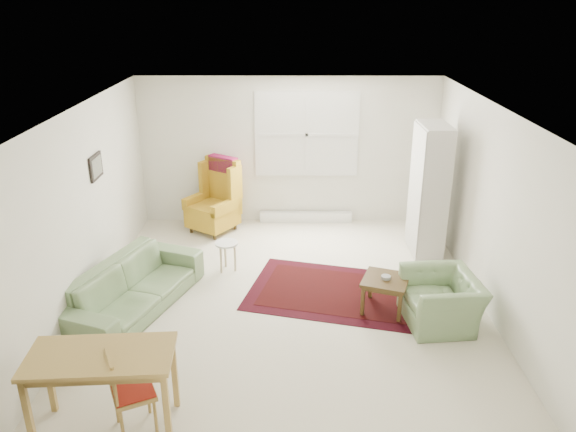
{
  "coord_description": "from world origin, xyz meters",
  "views": [
    {
      "loc": [
        0.03,
        -6.44,
        3.73
      ],
      "look_at": [
        0.0,
        0.3,
        1.05
      ],
      "focal_mm": 35.0,
      "sensor_mm": 36.0,
      "label": 1
    }
  ],
  "objects_px": {
    "coffee_table": "(385,294)",
    "cabinet": "(429,191)",
    "armchair": "(442,295)",
    "desk": "(105,392)",
    "desk_chair": "(133,391)",
    "sofa": "(132,279)",
    "stool": "(227,256)",
    "wingback_chair": "(212,196)"
  },
  "relations": [
    {
      "from": "wingback_chair",
      "to": "desk_chair",
      "type": "distance_m",
      "value": 4.62
    },
    {
      "from": "cabinet",
      "to": "desk",
      "type": "height_order",
      "value": "cabinet"
    },
    {
      "from": "coffee_table",
      "to": "desk",
      "type": "xyz_separation_m",
      "value": [
        -2.85,
        -2.09,
        0.18
      ]
    },
    {
      "from": "desk_chair",
      "to": "cabinet",
      "type": "bearing_deg",
      "value": -67.79
    },
    {
      "from": "coffee_table",
      "to": "desk",
      "type": "bearing_deg",
      "value": -143.73
    },
    {
      "from": "sofa",
      "to": "stool",
      "type": "distance_m",
      "value": 1.53
    },
    {
      "from": "sofa",
      "to": "wingback_chair",
      "type": "relative_size",
      "value": 1.74
    },
    {
      "from": "wingback_chair",
      "to": "stool",
      "type": "height_order",
      "value": "wingback_chair"
    },
    {
      "from": "armchair",
      "to": "desk",
      "type": "relative_size",
      "value": 0.74
    },
    {
      "from": "wingback_chair",
      "to": "desk",
      "type": "relative_size",
      "value": 0.97
    },
    {
      "from": "coffee_table",
      "to": "armchair",
      "type": "bearing_deg",
      "value": -24.18
    },
    {
      "from": "stool",
      "to": "cabinet",
      "type": "height_order",
      "value": "cabinet"
    },
    {
      "from": "sofa",
      "to": "stool",
      "type": "height_order",
      "value": "sofa"
    },
    {
      "from": "armchair",
      "to": "stool",
      "type": "distance_m",
      "value": 3.05
    },
    {
      "from": "armchair",
      "to": "cabinet",
      "type": "height_order",
      "value": "cabinet"
    },
    {
      "from": "sofa",
      "to": "desk_chair",
      "type": "distance_m",
      "value": 2.16
    },
    {
      "from": "stool",
      "to": "desk",
      "type": "bearing_deg",
      "value": -103.36
    },
    {
      "from": "wingback_chair",
      "to": "sofa",
      "type": "bearing_deg",
      "value": -71.02
    },
    {
      "from": "coffee_table",
      "to": "cabinet",
      "type": "relative_size",
      "value": 0.27
    },
    {
      "from": "coffee_table",
      "to": "cabinet",
      "type": "bearing_deg",
      "value": 62.93
    },
    {
      "from": "coffee_table",
      "to": "sofa",
      "type": "bearing_deg",
      "value": 179.96
    },
    {
      "from": "wingback_chair",
      "to": "stool",
      "type": "xyz_separation_m",
      "value": [
        0.39,
        -1.45,
        -0.39
      ]
    },
    {
      "from": "desk",
      "to": "desk_chair",
      "type": "bearing_deg",
      "value": 0.0
    },
    {
      "from": "desk_chair",
      "to": "sofa",
      "type": "bearing_deg",
      "value": -10.44
    },
    {
      "from": "wingback_chair",
      "to": "coffee_table",
      "type": "xyz_separation_m",
      "value": [
        2.48,
        -2.53,
        -0.39
      ]
    },
    {
      "from": "armchair",
      "to": "stool",
      "type": "height_order",
      "value": "armchair"
    },
    {
      "from": "desk",
      "to": "armchair",
      "type": "bearing_deg",
      "value": 27.46
    },
    {
      "from": "sofa",
      "to": "stool",
      "type": "relative_size",
      "value": 4.8
    },
    {
      "from": "sofa",
      "to": "desk",
      "type": "relative_size",
      "value": 1.68
    },
    {
      "from": "wingback_chair",
      "to": "cabinet",
      "type": "relative_size",
      "value": 0.62
    },
    {
      "from": "armchair",
      "to": "desk_chair",
      "type": "relative_size",
      "value": 1.13
    },
    {
      "from": "coffee_table",
      "to": "desk_chair",
      "type": "bearing_deg",
      "value": -141.16
    },
    {
      "from": "armchair",
      "to": "desk",
      "type": "distance_m",
      "value": 3.92
    },
    {
      "from": "coffee_table",
      "to": "wingback_chair",
      "type": "bearing_deg",
      "value": 134.51
    },
    {
      "from": "sofa",
      "to": "cabinet",
      "type": "distance_m",
      "value": 4.43
    },
    {
      "from": "wingback_chair",
      "to": "coffee_table",
      "type": "relative_size",
      "value": 2.27
    },
    {
      "from": "cabinet",
      "to": "desk_chair",
      "type": "relative_size",
      "value": 2.41
    },
    {
      "from": "wingback_chair",
      "to": "desk",
      "type": "xyz_separation_m",
      "value": [
        -0.36,
        -4.62,
        -0.21
      ]
    },
    {
      "from": "armchair",
      "to": "desk_chair",
      "type": "bearing_deg",
      "value": -66.64
    },
    {
      "from": "coffee_table",
      "to": "cabinet",
      "type": "xyz_separation_m",
      "value": [
        0.88,
        1.73,
        0.78
      ]
    },
    {
      "from": "armchair",
      "to": "coffee_table",
      "type": "height_order",
      "value": "armchair"
    },
    {
      "from": "coffee_table",
      "to": "desk_chair",
      "type": "xyz_separation_m",
      "value": [
        -2.59,
        -2.09,
        0.19
      ]
    }
  ]
}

